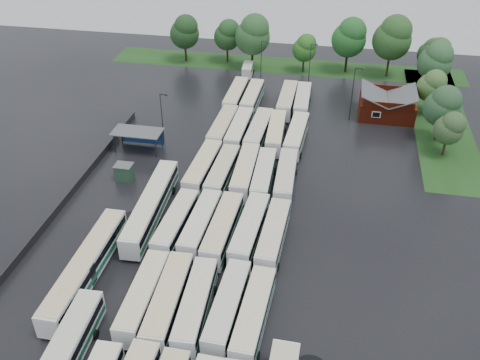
# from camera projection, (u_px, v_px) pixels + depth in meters

# --- Properties ---
(ground) EXTENTS (160.00, 160.00, 0.00)m
(ground) POSITION_uv_depth(u_px,v_px,m) (207.00, 244.00, 69.64)
(ground) COLOR black
(ground) RESTS_ON ground
(brick_building) EXTENTS (10.07, 8.60, 5.39)m
(brick_building) POSITION_uv_depth(u_px,v_px,m) (387.00, 107.00, 99.92)
(brick_building) COLOR #65190A
(brick_building) RESTS_ON ground
(wash_shed) EXTENTS (8.20, 4.20, 3.58)m
(wash_shed) POSITION_uv_depth(u_px,v_px,m) (138.00, 133.00, 88.83)
(wash_shed) COLOR #2D2D30
(wash_shed) RESTS_ON ground
(utility_hut) EXTENTS (2.70, 2.20, 2.62)m
(utility_hut) POSITION_uv_depth(u_px,v_px,m) (124.00, 172.00, 81.85)
(utility_hut) COLOR #23432E
(utility_hut) RESTS_ON ground
(grass_strip_north) EXTENTS (80.00, 10.00, 0.01)m
(grass_strip_north) POSITION_uv_depth(u_px,v_px,m) (284.00, 66.00, 122.54)
(grass_strip_north) COLOR #1B4315
(grass_strip_north) RESTS_ON ground
(grass_strip_east) EXTENTS (10.00, 50.00, 0.01)m
(grass_strip_east) POSITION_uv_depth(u_px,v_px,m) (440.00, 120.00, 99.37)
(grass_strip_east) COLOR #1B4315
(grass_strip_east) RESTS_ON ground
(west_fence) EXTENTS (0.10, 50.00, 1.20)m
(west_fence) POSITION_uv_depth(u_px,v_px,m) (75.00, 188.00, 79.42)
(west_fence) COLOR #2D2D30
(west_fence) RESTS_ON ground
(bus_r1c0) EXTENTS (2.91, 12.49, 3.46)m
(bus_r1c0) POSITION_uv_depth(u_px,v_px,m) (143.00, 297.00, 59.15)
(bus_r1c0) COLOR white
(bus_r1c0) RESTS_ON ground
(bus_r1c1) EXTENTS (3.26, 13.06, 3.61)m
(bus_r1c1) POSITION_uv_depth(u_px,v_px,m) (168.00, 301.00, 58.46)
(bus_r1c1) COLOR white
(bus_r1c1) RESTS_ON ground
(bus_r1c2) EXTENTS (3.22, 12.59, 3.47)m
(bus_r1c2) POSITION_uv_depth(u_px,v_px,m) (196.00, 306.00, 58.03)
(bus_r1c2) COLOR white
(bus_r1c2) RESTS_ON ground
(bus_r1c3) EXTENTS (3.03, 12.48, 3.45)m
(bus_r1c3) POSITION_uv_depth(u_px,v_px,m) (227.00, 307.00, 57.84)
(bus_r1c3) COLOR white
(bus_r1c3) RESTS_ON ground
(bus_r1c4) EXTENTS (3.10, 12.50, 3.45)m
(bus_r1c4) POSITION_uv_depth(u_px,v_px,m) (254.00, 315.00, 56.87)
(bus_r1c4) COLOR white
(bus_r1c4) RESTS_ON ground
(bus_r2c0) EXTENTS (3.11, 12.42, 3.43)m
(bus_r2c0) POSITION_uv_depth(u_px,v_px,m) (176.00, 223.00, 70.19)
(bus_r2c0) COLOR white
(bus_r2c0) RESTS_ON ground
(bus_r2c1) EXTENTS (3.02, 12.53, 3.47)m
(bus_r2c1) POSITION_uv_depth(u_px,v_px,m) (201.00, 225.00, 69.95)
(bus_r2c1) COLOR white
(bus_r2c1) RESTS_ON ground
(bus_r2c2) EXTENTS (3.11, 13.02, 3.60)m
(bus_r2c2) POSITION_uv_depth(u_px,v_px,m) (222.00, 229.00, 69.01)
(bus_r2c2) COLOR white
(bus_r2c2) RESTS_ON ground
(bus_r2c3) EXTENTS (3.37, 13.11, 3.62)m
(bus_r2c3) POSITION_uv_depth(u_px,v_px,m) (250.00, 230.00, 68.87)
(bus_r2c3) COLOR white
(bus_r2c3) RESTS_ON ground
(bus_r2c4) EXTENTS (3.05, 12.64, 3.50)m
(bus_r2c4) POSITION_uv_depth(u_px,v_px,m) (273.00, 236.00, 68.03)
(bus_r2c4) COLOR white
(bus_r2c4) RESTS_ON ground
(bus_r3c0) EXTENTS (3.24, 13.06, 3.61)m
(bus_r3c0) POSITION_uv_depth(u_px,v_px,m) (203.00, 168.00, 81.48)
(bus_r3c0) COLOR white
(bus_r3c0) RESTS_ON ground
(bus_r3c1) EXTENTS (3.01, 12.51, 3.46)m
(bus_r3c1) POSITION_uv_depth(u_px,v_px,m) (222.00, 172.00, 80.68)
(bus_r3c1) COLOR white
(bus_r3c1) RESTS_ON ground
(bus_r3c2) EXTENTS (3.07, 12.91, 3.58)m
(bus_r3c2) POSITION_uv_depth(u_px,v_px,m) (245.00, 172.00, 80.62)
(bus_r3c2) COLOR white
(bus_r3c2) RESTS_ON ground
(bus_r3c3) EXTENTS (2.99, 12.38, 3.43)m
(bus_r3c3) POSITION_uv_depth(u_px,v_px,m) (263.00, 176.00, 79.83)
(bus_r3c3) COLOR white
(bus_r3c3) RESTS_ON ground
(bus_r3c4) EXTENTS (3.08, 12.61, 3.49)m
(bus_r3c4) POSITION_uv_depth(u_px,v_px,m) (286.00, 177.00, 79.49)
(bus_r3c4) COLOR white
(bus_r3c4) RESTS_ON ground
(bus_r4c0) EXTENTS (3.05, 12.85, 3.56)m
(bus_r4c0) POSITION_uv_depth(u_px,v_px,m) (223.00, 128.00, 92.60)
(bus_r4c0) COLOR white
(bus_r4c0) RESTS_ON ground
(bus_r4c1) EXTENTS (2.88, 12.70, 3.52)m
(bus_r4c1) POSITION_uv_depth(u_px,v_px,m) (239.00, 130.00, 91.89)
(bus_r4c1) COLOR white
(bus_r4c1) RESTS_ON ground
(bus_r4c2) EXTENTS (3.19, 12.98, 3.59)m
(bus_r4c2) POSITION_uv_depth(u_px,v_px,m) (258.00, 132.00, 91.46)
(bus_r4c2) COLOR white
(bus_r4c2) RESTS_ON ground
(bus_r4c3) EXTENTS (3.20, 12.46, 3.44)m
(bus_r4c3) POSITION_uv_depth(u_px,v_px,m) (276.00, 133.00, 91.20)
(bus_r4c3) COLOR white
(bus_r4c3) RESTS_ON ground
(bus_r4c4) EXTENTS (3.24, 12.71, 3.51)m
(bus_r4c4) POSITION_uv_depth(u_px,v_px,m) (296.00, 136.00, 90.33)
(bus_r4c4) COLOR white
(bus_r4c4) RESTS_ON ground
(bus_r5c0) EXTENTS (2.80, 12.82, 3.56)m
(bus_r5c0) POSITION_uv_depth(u_px,v_px,m) (236.00, 96.00, 103.57)
(bus_r5c0) COLOR white
(bus_r5c0) RESTS_ON ground
(bus_r5c1) EXTENTS (2.79, 12.41, 3.44)m
(bus_r5c1) POSITION_uv_depth(u_px,v_px,m) (252.00, 98.00, 103.10)
(bus_r5c1) COLOR white
(bus_r5c1) RESTS_ON ground
(bus_r5c3) EXTENTS (2.76, 12.79, 3.56)m
(bus_r5c3) POSITION_uv_depth(u_px,v_px,m) (287.00, 100.00, 102.08)
(bus_r5c3) COLOR white
(bus_r5c3) RESTS_ON ground
(bus_r5c4) EXTENTS (2.93, 12.45, 3.45)m
(bus_r5c4) POSITION_uv_depth(u_px,v_px,m) (302.00, 101.00, 101.84)
(bus_r5c4) COLOR white
(bus_r5c4) RESTS_ON ground
(artic_bus_west_b) EXTENTS (3.50, 19.42, 3.59)m
(artic_bus_west_b) POSITION_uv_depth(u_px,v_px,m) (151.00, 206.00, 73.34)
(artic_bus_west_b) COLOR white
(artic_bus_west_b) RESTS_ON ground
(artic_bus_west_c) EXTENTS (2.77, 19.32, 3.58)m
(artic_bus_west_c) POSITION_uv_depth(u_px,v_px,m) (86.00, 267.00, 63.00)
(artic_bus_west_c) COLOR white
(artic_bus_west_c) RESTS_ON ground
(minibus) EXTENTS (2.53, 5.76, 2.45)m
(minibus) POSITION_uv_depth(u_px,v_px,m) (248.00, 70.00, 116.85)
(minibus) COLOR white
(minibus) RESTS_ON ground
(tree_north_0) EXTENTS (6.65, 6.65, 11.01)m
(tree_north_0) POSITION_uv_depth(u_px,v_px,m) (185.00, 31.00, 120.86)
(tree_north_0) COLOR #312114
(tree_north_0) RESTS_ON ground
(tree_north_1) EXTENTS (6.08, 6.08, 10.06)m
(tree_north_1) POSITION_uv_depth(u_px,v_px,m) (228.00, 35.00, 120.93)
(tree_north_1) COLOR black
(tree_north_1) RESTS_ON ground
(tree_north_2) EXTENTS (7.69, 7.69, 12.74)m
(tree_north_2) POSITION_uv_depth(u_px,v_px,m) (253.00, 34.00, 115.80)
(tree_north_2) COLOR black
(tree_north_2) RESTS_ON ground
(tree_north_3) EXTENTS (5.27, 5.27, 8.72)m
(tree_north_3) POSITION_uv_depth(u_px,v_px,m) (305.00, 48.00, 116.18)
(tree_north_3) COLOR #302113
(tree_north_3) RESTS_ON ground
(tree_north_4) EXTENTS (7.44, 7.44, 12.33)m
(tree_north_4) POSITION_uv_depth(u_px,v_px,m) (350.00, 37.00, 114.96)
(tree_north_4) COLOR black
(tree_north_4) RESTS_ON ground
(tree_north_5) EXTENTS (8.20, 8.20, 13.58)m
(tree_north_5) POSITION_uv_depth(u_px,v_px,m) (393.00, 37.00, 112.41)
(tree_north_5) COLOR #3C2816
(tree_north_5) RESTS_ON ground
(tree_north_6) EXTENTS (5.57, 5.57, 9.22)m
(tree_north_6) POSITION_uv_depth(u_px,v_px,m) (432.00, 53.00, 112.57)
(tree_north_6) COLOR black
(tree_north_6) RESTS_ON ground
(tree_east_0) EXTENTS (4.84, 4.83, 8.00)m
(tree_east_0) POSITION_uv_depth(u_px,v_px,m) (450.00, 128.00, 85.80)
(tree_east_0) COLOR #36251A
(tree_east_0) RESTS_ON ground
(tree_east_1) EXTENTS (6.18, 6.18, 10.24)m
(tree_east_1) POSITION_uv_depth(u_px,v_px,m) (443.00, 106.00, 89.38)
(tree_east_1) COLOR black
(tree_east_1) RESTS_ON ground
(tree_east_2) EXTENTS (5.30, 5.30, 8.77)m
(tree_east_2) POSITION_uv_depth(u_px,v_px,m) (432.00, 85.00, 98.85)
(tree_east_2) COLOR black
(tree_east_2) RESTS_ON ground
(tree_east_3) EXTENTS (6.77, 6.77, 11.21)m
(tree_east_3) POSITION_uv_depth(u_px,v_px,m) (436.00, 60.00, 105.22)
(tree_east_3) COLOR black
(tree_east_3) RESTS_ON ground
(tree_east_4) EXTENTS (5.94, 5.92, 9.81)m
(tree_east_4) POSITION_uv_depth(u_px,v_px,m) (437.00, 54.00, 111.11)
(tree_east_4) COLOR black
(tree_east_4) RESTS_ON ground
(lamp_post_ne) EXTENTS (1.57, 0.31, 10.22)m
(lamp_post_ne) POSITION_uv_depth(u_px,v_px,m) (353.00, 90.00, 96.33)
(lamp_post_ne) COLOR #2D2D30
(lamp_post_ne) RESTS_ON ground
(lamp_post_nw) EXTENTS (1.41, 0.28, 9.17)m
(lamp_post_nw) POSITION_uv_depth(u_px,v_px,m) (162.00, 115.00, 89.36)
(lamp_post_nw) COLOR #2D2D30
(lamp_post_nw) RESTS_ON ground
(lamp_post_back_w) EXTENTS (1.40, 0.27, 9.11)m
(lamp_post_back_w) POSITION_uv_depth(u_px,v_px,m) (262.00, 59.00, 111.38)
(lamp_post_back_w) COLOR #2D2D30
(lamp_post_back_w) RESTS_ON ground
(lamp_post_back_e) EXTENTS (1.44, 0.28, 9.37)m
(lamp_post_back_e) POSITION_uv_depth(u_px,v_px,m) (310.00, 62.00, 109.27)
(lamp_post_back_e) COLOR #2D2D30
(lamp_post_back_e) RESTS_ON ground
(puddle_0) EXTENTS (5.70, 5.70, 0.01)m
(puddle_0) POSITION_uv_depth(u_px,v_px,m) (149.00, 358.00, 54.54)
(puddle_0) COLOR black
(puddle_0) RESTS_ON ground
(puddle_2) EXTENTS (7.53, 7.53, 0.01)m
(puddle_2) POSITION_uv_depth(u_px,v_px,m) (135.00, 227.00, 72.59)
(puddle_2) COLOR black
(puddle_2) RESTS_ON ground
(puddle_3) EXTENTS (4.77, 4.77, 0.01)m
(puddle_3) POSITION_uv_depth(u_px,v_px,m) (253.00, 262.00, 66.71)
(puddle_3) COLOR black
(puddle_3) RESTS_ON ground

